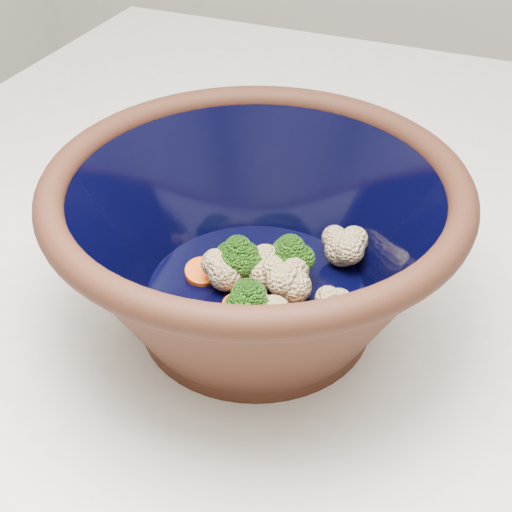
{
  "coord_description": "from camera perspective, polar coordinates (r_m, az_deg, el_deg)",
  "views": [
    {
      "loc": [
        0.13,
        -0.55,
        1.34
      ],
      "look_at": [
        -0.05,
        -0.1,
        0.97
      ],
      "focal_mm": 50.0,
      "sensor_mm": 36.0,
      "label": 1
    }
  ],
  "objects": [
    {
      "name": "mixing_bowl",
      "position": [
        0.6,
        -0.0,
        1.12
      ],
      "size": [
        0.41,
        0.41,
        0.15
      ],
      "rotation": [
        0.0,
        0.0,
        0.29
      ],
      "color": "black",
      "rests_on": "counter"
    },
    {
      "name": "vegetable_pile",
      "position": [
        0.61,
        0.82,
        -1.69
      ],
      "size": [
        0.16,
        0.17,
        0.05
      ],
      "color": "#608442",
      "rests_on": "mixing_bowl"
    }
  ]
}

